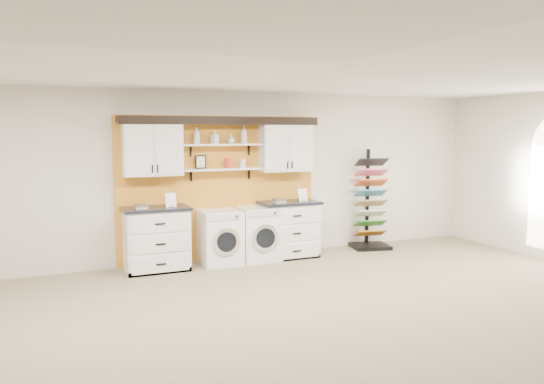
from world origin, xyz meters
name	(u,v)px	position (x,y,z in m)	size (l,w,h in m)	color
floor	(341,345)	(0.00, 0.00, 0.00)	(10.00, 10.00, 0.00)	#847559
ceiling	(345,62)	(0.00, 0.00, 2.80)	(10.00, 10.00, 0.00)	white
wall_back	(219,176)	(0.00, 4.00, 1.40)	(10.00, 10.00, 0.00)	beige
accent_panel	(220,188)	(0.00, 3.96, 1.20)	(3.40, 0.07, 2.40)	orange
upper_cabinet_left	(152,149)	(-1.13, 3.79, 1.88)	(0.90, 0.35, 0.84)	white
upper_cabinet_right	(285,147)	(1.13, 3.79, 1.88)	(0.90, 0.35, 0.84)	white
shelf_lower	(222,169)	(0.00, 3.80, 1.53)	(1.32, 0.28, 0.03)	white
shelf_upper	(222,145)	(0.00, 3.80, 1.93)	(1.32, 0.28, 0.03)	white
crown_molding	(222,120)	(0.00, 3.81, 2.33)	(3.30, 0.41, 0.13)	black
picture_frame	(201,162)	(-0.35, 3.85, 1.66)	(0.18, 0.02, 0.22)	black
canister_red	(228,163)	(0.10, 3.80, 1.62)	(0.11, 0.11, 0.16)	red
canister_cream	(243,163)	(0.35, 3.80, 1.61)	(0.10, 0.10, 0.14)	silver
base_cabinet_left	(157,239)	(-1.13, 3.64, 0.49)	(1.01, 0.66, 0.99)	white
base_cabinet_right	(289,229)	(1.13, 3.64, 0.48)	(0.98, 0.66, 0.96)	white
washer	(220,237)	(-0.11, 3.64, 0.44)	(0.63, 0.71, 0.88)	white
dryer	(258,233)	(0.55, 3.64, 0.45)	(0.64, 0.71, 0.90)	white
sample_rack	(370,218)	(2.80, 3.68, 0.56)	(0.77, 0.69, 1.82)	black
soap_bottle_a	(197,136)	(-0.42, 3.80, 2.07)	(0.10, 0.10, 0.26)	silver
soap_bottle_b	(215,137)	(-0.13, 3.80, 2.05)	(0.10, 0.10, 0.21)	silver
soap_bottle_c	(231,139)	(0.15, 3.80, 2.02)	(0.12, 0.12, 0.15)	silver
soap_bottle_d	(244,135)	(0.38, 3.80, 2.09)	(0.11, 0.11, 0.29)	silver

